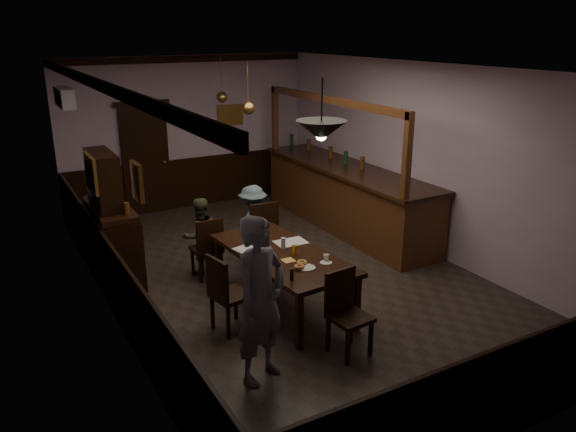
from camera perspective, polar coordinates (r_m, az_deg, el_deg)
room at (r=7.85m, az=-0.20°, el=3.87°), size 5.01×8.01×3.01m
dining_table at (r=7.26m, az=-0.61°, el=-4.17°), size 1.14×2.26×0.75m
chair_far_left at (r=8.17m, az=-8.13°, el=-3.02°), size 0.41×0.41×0.93m
chair_far_right at (r=8.52m, az=-2.69°, el=-1.50°), size 0.48×0.48×1.04m
chair_near at (r=6.36m, az=5.87°, el=-9.34°), size 0.45×0.45×0.96m
chair_side at (r=6.74m, az=-6.36°, el=-7.58°), size 0.49×0.49×0.97m
person_standing at (r=5.71m, az=-2.78°, el=-8.56°), size 0.77×0.65×1.78m
person_seated_left at (r=8.38m, az=-8.92°, el=-1.99°), size 0.59×0.47×1.16m
person_seated_right at (r=8.75m, az=-3.57°, el=-0.72°), size 0.88×0.66×1.21m
newspaper_left at (r=7.37m, az=-3.75°, el=-3.26°), size 0.47×0.38×0.01m
newspaper_right at (r=7.55m, az=0.27°, el=-2.68°), size 0.43×0.32×0.01m
napkin at (r=6.99m, az=0.03°, el=-4.52°), size 0.16×0.16×0.00m
saucer at (r=6.92m, az=3.87°, el=-4.75°), size 0.15×0.15×0.01m
coffee_cup at (r=6.97m, az=3.91°, el=-4.21°), size 0.09×0.09×0.07m
pastry_plate at (r=6.77m, az=1.88°, el=-5.27°), size 0.22×0.22×0.01m
pastry_ring_a at (r=6.73m, az=1.16°, el=-5.15°), size 0.13×0.13×0.04m
pastry_ring_b at (r=6.85m, az=1.43°, el=-4.72°), size 0.13×0.13×0.04m
soda_can at (r=7.14m, az=0.63°, el=-3.48°), size 0.07×0.07×0.12m
beer_glass at (r=7.14m, az=-2.94°, el=-3.17°), size 0.06×0.06×0.20m
water_glass at (r=7.32m, az=-0.49°, el=-2.79°), size 0.06×0.06×0.15m
pepper_mill at (r=6.44m, az=0.39°, el=-5.95°), size 0.04×0.04×0.14m
sideboard at (r=8.39m, az=-17.49°, el=-1.35°), size 0.51×1.43×1.89m
bar_counter at (r=10.21m, az=5.93°, el=2.08°), size 1.00×4.28×2.40m
door_back at (r=11.21m, az=-14.24°, el=5.45°), size 0.90×0.06×2.10m
ac_unit at (r=9.68m, az=-21.77°, el=11.12°), size 0.20×0.85×0.30m
picture_left_small at (r=5.35m, az=-15.06°, el=3.38°), size 0.04×0.28×0.36m
picture_left_large at (r=7.74m, az=-19.38°, el=4.14°), size 0.04×0.62×0.48m
picture_back at (r=11.67m, az=-5.90°, el=10.17°), size 0.55×0.04×0.42m
pendant_iron at (r=6.13m, az=3.41°, el=8.65°), size 0.56×0.56×0.67m
pendant_brass_mid at (r=8.95m, az=-4.04°, el=10.88°), size 0.20×0.20×0.81m
pendant_brass_far at (r=10.43m, az=-6.74°, el=11.90°), size 0.20×0.20×0.81m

